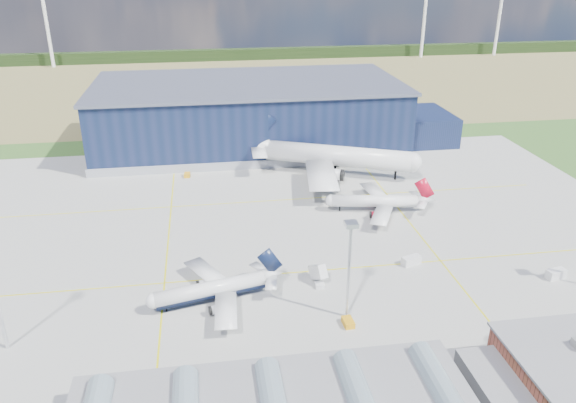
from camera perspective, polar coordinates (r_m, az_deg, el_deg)
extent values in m
plane|color=#2A5720|center=(148.93, -0.64, -5.34)|extent=(600.00, 600.00, 0.00)
cube|color=gray|center=(157.64, -1.16, -3.58)|extent=(220.00, 160.00, 0.06)
cube|color=#D9D50B|center=(140.33, -0.05, -7.28)|extent=(180.00, 0.40, 0.02)
cube|color=#D9D50B|center=(180.02, -2.23, 0.06)|extent=(180.00, 0.40, 0.02)
cube|color=#D9D50B|center=(157.00, -12.11, -4.25)|extent=(0.40, 120.00, 0.02)
cube|color=#D9D50B|center=(167.04, 12.58, -2.51)|extent=(0.40, 120.00, 0.02)
cube|color=olive|center=(356.70, -5.81, 11.97)|extent=(600.00, 220.00, 0.01)
cube|color=black|center=(434.60, -6.49, 14.60)|extent=(600.00, 8.00, 8.00)
cylinder|color=white|center=(432.59, -23.45, 17.00)|extent=(2.40, 2.40, 70.00)
cylinder|color=white|center=(452.86, 13.77, 18.43)|extent=(2.40, 2.40, 70.00)
cylinder|color=white|center=(478.41, 20.78, 17.88)|extent=(2.40, 2.40, 70.00)
cube|color=#101B38|center=(232.41, -4.04, 8.79)|extent=(120.00, 60.00, 25.00)
cube|color=#8E919B|center=(235.46, -3.97, 6.23)|extent=(121.00, 61.00, 3.20)
cube|color=#555A6C|center=(229.39, -4.14, 11.92)|extent=(122.00, 62.00, 1.20)
cube|color=#101B38|center=(245.83, 13.22, 7.48)|extent=(24.00, 30.00, 12.00)
cube|color=slate|center=(109.06, 20.96, -17.72)|extent=(10.00, 18.00, 6.00)
cylinder|color=gray|center=(97.98, 7.11, -18.87)|extent=(4.40, 18.00, 4.40)
cylinder|color=gray|center=(102.08, 15.07, -17.58)|extent=(4.40, 18.00, 4.40)
cylinder|color=silver|center=(119.76, 6.19, -7.26)|extent=(0.70, 0.70, 22.00)
cube|color=silver|center=(114.28, 6.44, -2.32)|extent=(2.60, 2.60, 1.00)
cube|color=orange|center=(122.87, 6.13, -12.12)|extent=(2.33, 3.57, 1.43)
cube|color=orange|center=(122.66, 20.44, -13.88)|extent=(2.91, 3.14, 1.13)
cube|color=silver|center=(147.07, 12.42, -5.87)|extent=(5.42, 3.59, 2.18)
cube|color=silver|center=(177.49, 4.75, 0.04)|extent=(5.00, 5.86, 2.47)
cube|color=orange|center=(202.74, -10.21, 2.67)|extent=(2.26, 3.35, 1.39)
cube|color=silver|center=(209.96, 5.60, 3.68)|extent=(3.29, 2.47, 1.30)
cube|color=silver|center=(152.59, 25.58, -6.66)|extent=(5.20, 3.22, 2.32)
cube|color=silver|center=(136.38, 3.05, -7.51)|extent=(3.82, 5.78, 3.44)
imported|color=#99999E|center=(117.40, 12.10, -14.57)|extent=(4.20, 3.00, 1.33)
imported|color=#99999E|center=(124.31, 23.52, -13.88)|extent=(3.78, 2.11, 1.18)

